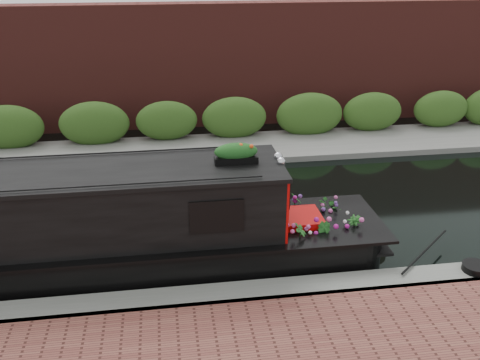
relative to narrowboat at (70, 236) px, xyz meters
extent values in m
plane|color=black|center=(1.82, 1.91, -0.78)|extent=(80.00, 80.00, 0.00)
cube|color=slate|center=(1.82, -1.39, -0.78)|extent=(40.00, 0.60, 0.50)
cube|color=slate|center=(1.82, 6.11, -0.78)|extent=(40.00, 2.40, 0.34)
cube|color=#31551C|center=(1.82, 7.01, -0.78)|extent=(40.00, 1.10, 2.80)
cube|color=#58221E|center=(1.82, 9.11, -0.78)|extent=(40.00, 1.00, 8.00)
cube|color=black|center=(-0.47, 0.00, 0.55)|extent=(8.54, 1.64, 1.25)
cube|color=black|center=(-0.47, 0.00, 1.21)|extent=(8.68, 1.78, 0.07)
cube|color=#B40807|center=(3.83, 0.00, 0.55)|extent=(0.06, 1.62, 1.25)
cube|color=black|center=(2.59, -0.83, 0.61)|extent=(0.84, 0.03, 0.51)
cube|color=#B40807|center=(4.31, 0.00, -0.13)|extent=(0.74, 0.84, 0.46)
sphere|color=silver|center=(3.84, -0.13, 1.27)|extent=(0.17, 0.17, 0.17)
sphere|color=silver|center=(3.84, 0.13, 1.27)|extent=(0.17, 0.17, 0.17)
cube|color=black|center=(3.04, 0.00, 1.31)|extent=(0.78, 0.25, 0.13)
ellipsoid|color=#E94A19|center=(3.04, 0.00, 1.48)|extent=(0.85, 0.27, 0.22)
imported|color=#1F571E|center=(4.12, -0.61, -0.05)|extent=(0.34, 0.39, 0.61)
imported|color=#1F571E|center=(4.62, -0.53, -0.10)|extent=(0.37, 0.37, 0.53)
imported|color=#1F571E|center=(5.03, 0.46, -0.11)|extent=(0.60, 0.58, 0.51)
imported|color=#1F571E|center=(5.24, -0.31, -0.10)|extent=(0.39, 0.39, 0.52)
imported|color=#1F571E|center=(4.35, 0.72, -0.05)|extent=(0.23, 0.34, 0.62)
cylinder|color=olive|center=(5.90, 0.00, -0.64)|extent=(0.28, 0.31, 0.28)
cylinder|color=black|center=(7.17, -1.39, -0.47)|extent=(0.48, 0.48, 0.12)
camera|label=1|loc=(1.79, -8.83, 4.75)|focal=40.00mm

